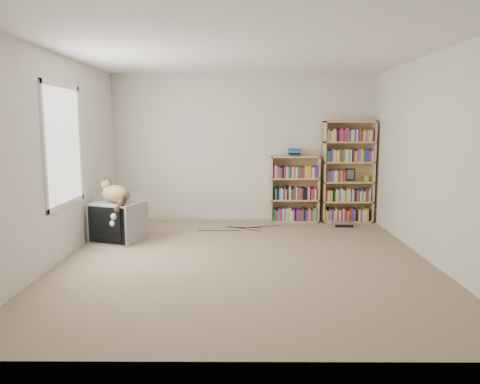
{
  "coord_description": "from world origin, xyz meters",
  "views": [
    {
      "loc": [
        -0.03,
        -5.58,
        1.65
      ],
      "look_at": [
        -0.06,
        1.0,
        0.7
      ],
      "focal_mm": 35.0,
      "sensor_mm": 36.0,
      "label": 1
    }
  ],
  "objects_px": {
    "cat": "(116,197)",
    "dvd_player": "(342,224)",
    "bookcase_tall": "(348,174)",
    "bookcase_short": "(294,191)",
    "crt_tv": "(119,222)"
  },
  "relations": [
    {
      "from": "bookcase_short",
      "to": "cat",
      "type": "bearing_deg",
      "value": -150.83
    },
    {
      "from": "cat",
      "to": "dvd_player",
      "type": "distance_m",
      "value": 3.61
    },
    {
      "from": "crt_tv",
      "to": "bookcase_short",
      "type": "relative_size",
      "value": 0.71
    },
    {
      "from": "cat",
      "to": "bookcase_short",
      "type": "distance_m",
      "value": 3.05
    },
    {
      "from": "bookcase_tall",
      "to": "dvd_player",
      "type": "height_order",
      "value": "bookcase_tall"
    },
    {
      "from": "bookcase_short",
      "to": "crt_tv",
      "type": "bearing_deg",
      "value": -152.4
    },
    {
      "from": "cat",
      "to": "bookcase_tall",
      "type": "distance_m",
      "value": 3.87
    },
    {
      "from": "cat",
      "to": "bookcase_short",
      "type": "relative_size",
      "value": 0.66
    },
    {
      "from": "cat",
      "to": "crt_tv",
      "type": "bearing_deg",
      "value": 127.95
    },
    {
      "from": "cat",
      "to": "bookcase_tall",
      "type": "relative_size",
      "value": 0.44
    },
    {
      "from": "cat",
      "to": "dvd_player",
      "type": "xyz_separation_m",
      "value": [
        3.41,
        1.02,
        -0.61
      ]
    },
    {
      "from": "crt_tv",
      "to": "dvd_player",
      "type": "distance_m",
      "value": 3.54
    },
    {
      "from": "cat",
      "to": "bookcase_short",
      "type": "height_order",
      "value": "bookcase_short"
    },
    {
      "from": "crt_tv",
      "to": "bookcase_short",
      "type": "bearing_deg",
      "value": 46.96
    },
    {
      "from": "dvd_player",
      "to": "bookcase_short",
      "type": "bearing_deg",
      "value": 149.63
    }
  ]
}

